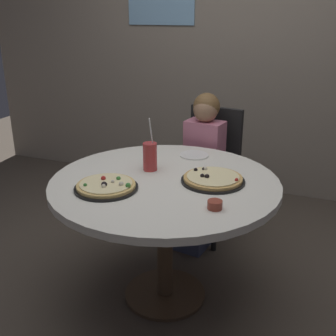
{
  "coord_description": "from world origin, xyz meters",
  "views": [
    {
      "loc": [
        0.76,
        -1.94,
        1.61
      ],
      "look_at": [
        0.0,
        0.05,
        0.8
      ],
      "focal_mm": 44.64,
      "sensor_mm": 36.0,
      "label": 1
    }
  ],
  "objects_px": {
    "diner_child": "(199,179)",
    "soda_cup": "(150,156)",
    "pizza_veggie": "(106,186)",
    "pizza_cheese": "(213,179)",
    "sauce_bowl": "(215,205)",
    "plate_small": "(194,155)",
    "dining_table": "(165,196)",
    "chair_wooden": "(210,165)"
  },
  "relations": [
    {
      "from": "pizza_cheese",
      "to": "sauce_bowl",
      "type": "relative_size",
      "value": 4.87
    },
    {
      "from": "dining_table",
      "to": "pizza_cheese",
      "type": "height_order",
      "value": "pizza_cheese"
    },
    {
      "from": "chair_wooden",
      "to": "soda_cup",
      "type": "distance_m",
      "value": 0.84
    },
    {
      "from": "chair_wooden",
      "to": "plate_small",
      "type": "height_order",
      "value": "chair_wooden"
    },
    {
      "from": "dining_table",
      "to": "pizza_cheese",
      "type": "bearing_deg",
      "value": 14.74
    },
    {
      "from": "chair_wooden",
      "to": "pizza_cheese",
      "type": "relative_size",
      "value": 2.79
    },
    {
      "from": "dining_table",
      "to": "sauce_bowl",
      "type": "xyz_separation_m",
      "value": [
        0.34,
        -0.24,
        0.11
      ]
    },
    {
      "from": "diner_child",
      "to": "pizza_cheese",
      "type": "relative_size",
      "value": 3.18
    },
    {
      "from": "diner_child",
      "to": "pizza_cheese",
      "type": "xyz_separation_m",
      "value": [
        0.26,
        -0.63,
        0.28
      ]
    },
    {
      "from": "pizza_veggie",
      "to": "pizza_cheese",
      "type": "relative_size",
      "value": 0.96
    },
    {
      "from": "pizza_cheese",
      "to": "sauce_bowl",
      "type": "height_order",
      "value": "pizza_cheese"
    },
    {
      "from": "soda_cup",
      "to": "sauce_bowl",
      "type": "height_order",
      "value": "soda_cup"
    },
    {
      "from": "chair_wooden",
      "to": "pizza_veggie",
      "type": "relative_size",
      "value": 2.9
    },
    {
      "from": "pizza_veggie",
      "to": "plate_small",
      "type": "height_order",
      "value": "pizza_veggie"
    },
    {
      "from": "pizza_cheese",
      "to": "soda_cup",
      "type": "distance_m",
      "value": 0.39
    },
    {
      "from": "dining_table",
      "to": "pizza_veggie",
      "type": "xyz_separation_m",
      "value": [
        -0.23,
        -0.22,
        0.11
      ]
    },
    {
      "from": "diner_child",
      "to": "pizza_veggie",
      "type": "distance_m",
      "value": 0.98
    },
    {
      "from": "soda_cup",
      "to": "plate_small",
      "type": "bearing_deg",
      "value": 63.28
    },
    {
      "from": "dining_table",
      "to": "pizza_veggie",
      "type": "bearing_deg",
      "value": -136.3
    },
    {
      "from": "soda_cup",
      "to": "sauce_bowl",
      "type": "distance_m",
      "value": 0.59
    },
    {
      "from": "chair_wooden",
      "to": "sauce_bowl",
      "type": "bearing_deg",
      "value": -73.59
    },
    {
      "from": "diner_child",
      "to": "pizza_cheese",
      "type": "height_order",
      "value": "diner_child"
    },
    {
      "from": "plate_small",
      "to": "dining_table",
      "type": "bearing_deg",
      "value": -94.0
    },
    {
      "from": "pizza_cheese",
      "to": "soda_cup",
      "type": "bearing_deg",
      "value": 173.49
    },
    {
      "from": "pizza_veggie",
      "to": "sauce_bowl",
      "type": "relative_size",
      "value": 4.67
    },
    {
      "from": "dining_table",
      "to": "pizza_veggie",
      "type": "height_order",
      "value": "pizza_veggie"
    },
    {
      "from": "plate_small",
      "to": "pizza_cheese",
      "type": "bearing_deg",
      "value": -59.01
    },
    {
      "from": "pizza_veggie",
      "to": "dining_table",
      "type": "bearing_deg",
      "value": 43.7
    },
    {
      "from": "dining_table",
      "to": "chair_wooden",
      "type": "xyz_separation_m",
      "value": [
        0.01,
        0.87,
        -0.13
      ]
    },
    {
      "from": "pizza_veggie",
      "to": "sauce_bowl",
      "type": "bearing_deg",
      "value": -2.06
    },
    {
      "from": "pizza_cheese",
      "to": "soda_cup",
      "type": "relative_size",
      "value": 1.11
    },
    {
      "from": "diner_child",
      "to": "plate_small",
      "type": "distance_m",
      "value": 0.38
    },
    {
      "from": "pizza_veggie",
      "to": "soda_cup",
      "type": "distance_m",
      "value": 0.35
    },
    {
      "from": "soda_cup",
      "to": "plate_small",
      "type": "relative_size",
      "value": 1.71
    },
    {
      "from": "diner_child",
      "to": "soda_cup",
      "type": "height_order",
      "value": "diner_child"
    },
    {
      "from": "dining_table",
      "to": "pizza_cheese",
      "type": "relative_size",
      "value": 3.64
    },
    {
      "from": "dining_table",
      "to": "pizza_veggie",
      "type": "relative_size",
      "value": 3.79
    },
    {
      "from": "diner_child",
      "to": "pizza_cheese",
      "type": "distance_m",
      "value": 0.74
    },
    {
      "from": "dining_table",
      "to": "diner_child",
      "type": "relative_size",
      "value": 1.15
    },
    {
      "from": "diner_child",
      "to": "pizza_veggie",
      "type": "xyz_separation_m",
      "value": [
        -0.22,
        -0.92,
        0.28
      ]
    },
    {
      "from": "dining_table",
      "to": "plate_small",
      "type": "xyz_separation_m",
      "value": [
        0.03,
        0.43,
        0.1
      ]
    },
    {
      "from": "soda_cup",
      "to": "plate_small",
      "type": "distance_m",
      "value": 0.37
    }
  ]
}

